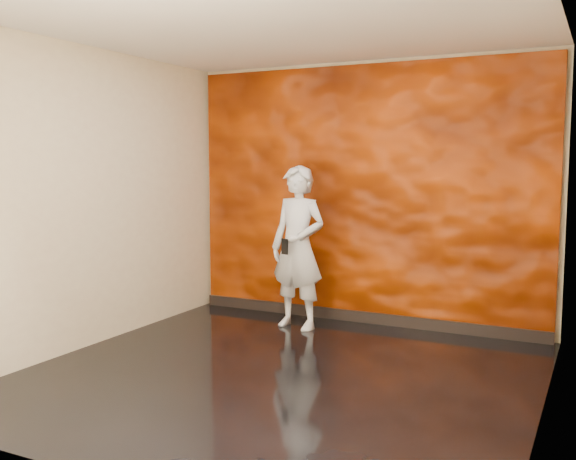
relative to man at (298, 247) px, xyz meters
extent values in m
cube|color=black|center=(0.52, -1.42, -0.85)|extent=(4.00, 4.00, 0.01)
cube|color=beige|center=(0.52, 0.58, 0.55)|extent=(4.00, 0.02, 2.80)
cube|color=beige|center=(0.52, -3.42, 0.55)|extent=(4.00, 0.02, 2.80)
cube|color=beige|center=(-1.48, -1.42, 0.55)|extent=(0.02, 4.00, 2.80)
cube|color=beige|center=(2.52, -1.42, 0.55)|extent=(0.02, 4.00, 2.80)
cube|color=white|center=(0.52, -1.42, 1.95)|extent=(4.00, 4.00, 0.01)
cube|color=#C03D00|center=(0.52, 0.54, 0.53)|extent=(3.90, 0.06, 2.75)
cube|color=black|center=(0.52, 0.50, -0.79)|extent=(3.90, 0.04, 0.12)
imported|color=#A5AAB5|center=(0.00, 0.00, 0.00)|extent=(0.67, 0.49, 1.70)
cube|color=black|center=(-0.03, -0.25, 0.04)|extent=(0.08, 0.05, 0.16)
camera|label=1|loc=(2.86, -5.96, 0.88)|focal=40.00mm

